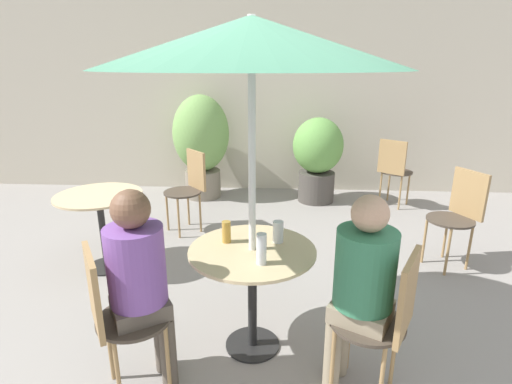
# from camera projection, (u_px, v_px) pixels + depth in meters

# --- Properties ---
(ground_plane) EXTENTS (20.00, 20.00, 0.00)m
(ground_plane) POSITION_uv_depth(u_px,v_px,m) (246.00, 363.00, 2.57)
(ground_plane) COLOR gray
(storefront_wall) EXTENTS (10.00, 0.06, 3.00)m
(storefront_wall) POSITION_uv_depth(u_px,v_px,m) (267.00, 89.00, 5.75)
(storefront_wall) COLOR beige
(storefront_wall) RESTS_ON ground_plane
(cafe_table_near) EXTENTS (0.81, 0.81, 0.72)m
(cafe_table_near) POSITION_uv_depth(u_px,v_px,m) (252.00, 269.00, 2.55)
(cafe_table_near) COLOR black
(cafe_table_near) RESTS_ON ground_plane
(cafe_table_far) EXTENTS (0.77, 0.77, 0.72)m
(cafe_table_far) POSITION_uv_depth(u_px,v_px,m) (100.00, 210.00, 3.61)
(cafe_table_far) COLOR black
(cafe_table_far) RESTS_ON ground_plane
(bistro_chair_0) EXTENTS (0.48, 0.47, 0.92)m
(bistro_chair_0) POSITION_uv_depth(u_px,v_px,m) (115.00, 310.00, 2.18)
(bistro_chair_0) COLOR #42382D
(bistro_chair_0) RESTS_ON ground_plane
(bistro_chair_1) EXTENTS (0.47, 0.46, 0.92)m
(bistro_chair_1) POSITION_uv_depth(u_px,v_px,m) (386.00, 314.00, 2.14)
(bistro_chair_1) COLOR #42382D
(bistro_chair_1) RESTS_ON ground_plane
(bistro_chair_2) EXTENTS (0.48, 0.48, 0.92)m
(bistro_chair_2) POSITION_uv_depth(u_px,v_px,m) (190.00, 183.00, 4.49)
(bistro_chair_2) COLOR #42382D
(bistro_chair_2) RESTS_ON ground_plane
(bistro_chair_3) EXTENTS (0.48, 0.48, 0.92)m
(bistro_chair_3) POSITION_uv_depth(u_px,v_px,m) (394.00, 167.00, 5.22)
(bistro_chair_3) COLOR #42382D
(bistro_chair_3) RESTS_ON ground_plane
(bistro_chair_4) EXTENTS (0.47, 0.46, 0.92)m
(bistro_chair_4) POSITION_uv_depth(u_px,v_px,m) (459.00, 210.00, 3.68)
(bistro_chair_4) COLOR #42382D
(bistro_chair_4) RESTS_ON ground_plane
(seated_person_0) EXTENTS (0.40, 0.39, 1.22)m
(seated_person_0) POSITION_uv_depth(u_px,v_px,m) (140.00, 273.00, 2.19)
(seated_person_0) COLOR brown
(seated_person_0) RESTS_ON ground_plane
(seated_person_1) EXTENTS (0.40, 0.39, 1.20)m
(seated_person_1) POSITION_uv_depth(u_px,v_px,m) (361.00, 279.00, 2.16)
(seated_person_1) COLOR gray
(seated_person_1) RESTS_ON ground_plane
(beer_glass_0) EXTENTS (0.07, 0.07, 0.14)m
(beer_glass_0) POSITION_uv_depth(u_px,v_px,m) (278.00, 232.00, 2.59)
(beer_glass_0) COLOR silver
(beer_glass_0) RESTS_ON cafe_table_near
(beer_glass_1) EXTENTS (0.06, 0.06, 0.14)m
(beer_glass_1) POSITION_uv_depth(u_px,v_px,m) (226.00, 232.00, 2.59)
(beer_glass_1) COLOR #B28433
(beer_glass_1) RESTS_ON cafe_table_near
(beer_glass_2) EXTENTS (0.06, 0.06, 0.19)m
(beer_glass_2) POSITION_uv_depth(u_px,v_px,m) (261.00, 249.00, 2.30)
(beer_glass_2) COLOR silver
(beer_glass_2) RESTS_ON cafe_table_near
(potted_plant_0) EXTENTS (0.78, 0.78, 1.45)m
(potted_plant_0) POSITION_uv_depth(u_px,v_px,m) (201.00, 140.00, 5.57)
(potted_plant_0) COLOR slate
(potted_plant_0) RESTS_ON ground_plane
(potted_plant_1) EXTENTS (0.68, 0.68, 1.16)m
(potted_plant_1) POSITION_uv_depth(u_px,v_px,m) (318.00, 155.00, 5.43)
(potted_plant_1) COLOR #47423D
(potted_plant_1) RESTS_ON ground_plane
(umbrella) EXTENTS (1.72, 1.72, 2.08)m
(umbrella) POSITION_uv_depth(u_px,v_px,m) (252.00, 44.00, 2.14)
(umbrella) COLOR silver
(umbrella) RESTS_ON ground_plane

